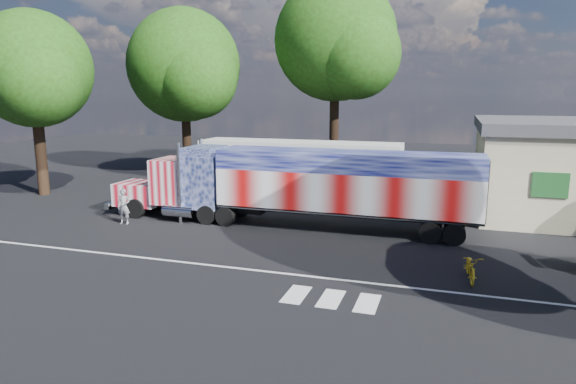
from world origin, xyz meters
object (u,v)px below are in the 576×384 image
(bicycle, at_px, (471,267))
(tree_nw_a, at_px, (185,66))
(tree_w_a, at_px, (34,70))
(coach_bus, at_px, (299,170))
(tree_n_mid, at_px, (337,40))
(semi_truck, at_px, (298,184))
(woman, at_px, (124,206))

(bicycle, relative_size, tree_nw_a, 0.15)
(tree_w_a, bearing_deg, coach_bus, 12.60)
(coach_bus, height_order, tree_n_mid, tree_n_mid)
(semi_truck, bearing_deg, tree_nw_a, 136.51)
(tree_w_a, bearing_deg, woman, -27.19)
(woman, xyz_separation_m, tree_n_mid, (7.32, 16.77, 9.53))
(woman, bearing_deg, coach_bus, 42.21)
(semi_truck, bearing_deg, coach_bus, 106.41)
(bicycle, xyz_separation_m, tree_nw_a, (-20.93, 17.56, 8.17))
(semi_truck, relative_size, coach_bus, 1.55)
(tree_nw_a, distance_m, tree_n_mid, 11.81)
(semi_truck, relative_size, tree_n_mid, 1.30)
(tree_nw_a, xyz_separation_m, tree_n_mid, (11.45, 2.29, 1.79))
(tree_w_a, bearing_deg, bicycle, -16.90)
(woman, bearing_deg, semi_truck, 5.55)
(coach_bus, relative_size, tree_w_a, 1.07)
(tree_nw_a, distance_m, tree_w_a, 11.03)
(woman, relative_size, bicycle, 0.96)
(semi_truck, xyz_separation_m, coach_bus, (-1.86, 6.30, -0.24))
(semi_truck, height_order, coach_bus, semi_truck)
(tree_n_mid, xyz_separation_m, tree_w_a, (-16.97, -11.81, -2.39))
(tree_w_a, bearing_deg, semi_truck, -8.14)
(woman, distance_m, tree_w_a, 12.99)
(coach_bus, bearing_deg, tree_nw_a, 151.90)
(semi_truck, relative_size, bicycle, 10.28)
(semi_truck, distance_m, coach_bus, 6.58)
(coach_bus, relative_size, woman, 6.88)
(semi_truck, xyz_separation_m, tree_nw_a, (-12.81, 12.15, 6.52))
(coach_bus, bearing_deg, bicycle, -49.58)
(semi_truck, bearing_deg, bicycle, -33.68)
(bicycle, relative_size, tree_w_a, 0.16)
(coach_bus, bearing_deg, tree_n_mid, 86.48)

